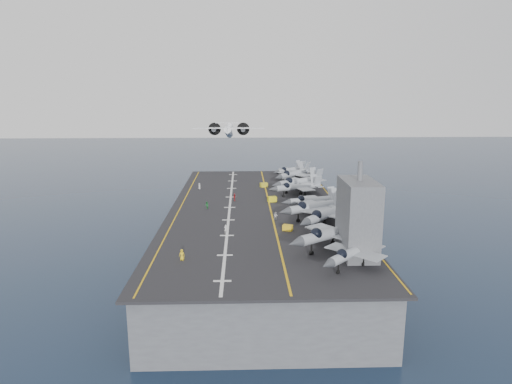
{
  "coord_description": "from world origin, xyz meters",
  "views": [
    {
      "loc": [
        -3.16,
        -98.56,
        36.22
      ],
      "look_at": [
        0.0,
        4.0,
        13.0
      ],
      "focal_mm": 32.0,
      "sensor_mm": 36.0,
      "label": 1
    }
  ],
  "objects_px": {
    "fighter_jet_0": "(353,251)",
    "transport_plane": "(229,132)",
    "island_superstructure": "(358,209)",
    "tow_cart_a": "(288,228)"
  },
  "relations": [
    {
      "from": "fighter_jet_0",
      "to": "tow_cart_a",
      "type": "relative_size",
      "value": 7.66
    },
    {
      "from": "fighter_jet_0",
      "to": "transport_plane",
      "type": "bearing_deg",
      "value": 102.55
    },
    {
      "from": "transport_plane",
      "to": "tow_cart_a",
      "type": "bearing_deg",
      "value": -80.26
    },
    {
      "from": "fighter_jet_0",
      "to": "transport_plane",
      "type": "xyz_separation_m",
      "value": [
        -20.84,
        93.66,
        9.03
      ]
    },
    {
      "from": "island_superstructure",
      "to": "fighter_jet_0",
      "type": "bearing_deg",
      "value": -110.01
    },
    {
      "from": "island_superstructure",
      "to": "tow_cart_a",
      "type": "bearing_deg",
      "value": 127.53
    },
    {
      "from": "tow_cart_a",
      "to": "transport_plane",
      "type": "relative_size",
      "value": 0.08
    },
    {
      "from": "island_superstructure",
      "to": "transport_plane",
      "type": "xyz_separation_m",
      "value": [
        -22.74,
        88.44,
        3.88
      ]
    },
    {
      "from": "island_superstructure",
      "to": "tow_cart_a",
      "type": "height_order",
      "value": "island_superstructure"
    },
    {
      "from": "island_superstructure",
      "to": "fighter_jet_0",
      "type": "xyz_separation_m",
      "value": [
        -1.9,
        -5.22,
        -5.16
      ]
    }
  ]
}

